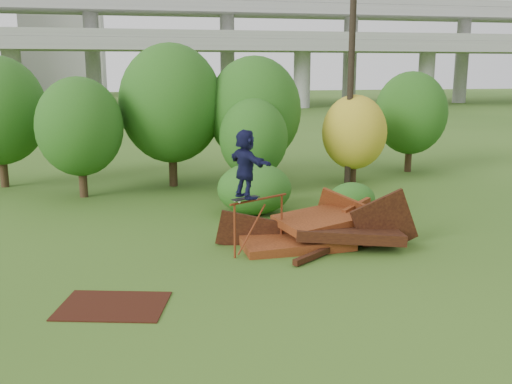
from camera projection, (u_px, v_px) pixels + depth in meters
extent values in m
plane|color=#2D5116|center=(301.00, 264.00, 15.33)|extent=(240.00, 240.00, 0.00)
cube|color=#461F0C|center=(295.00, 240.00, 16.86)|extent=(3.22, 2.01, 0.53)
cube|color=black|center=(347.00, 232.00, 16.84)|extent=(3.44, 2.57, 0.61)
cube|color=#461F0C|center=(319.00, 220.00, 17.11)|extent=(2.82, 2.27, 0.51)
cube|color=black|center=(384.00, 224.00, 16.82)|extent=(2.18, 0.14, 2.12)
cube|color=#461F0C|center=(341.00, 216.00, 18.11)|extent=(1.45, 1.52, 1.88)
cube|color=black|center=(252.00, 233.00, 16.96)|extent=(2.22, 0.54, 1.43)
cube|color=black|center=(317.00, 254.00, 15.79)|extent=(1.73, 1.34, 0.17)
cube|color=#461F0C|center=(357.00, 206.00, 17.82)|extent=(1.21, 0.87, 0.33)
cylinder|color=maroon|center=(235.00, 231.00, 15.67)|extent=(0.06, 0.06, 1.54)
cylinder|color=maroon|center=(282.00, 220.00, 16.82)|extent=(0.06, 0.06, 1.54)
cylinder|color=maroon|center=(259.00, 199.00, 16.08)|extent=(1.85, 1.07, 0.06)
cube|color=black|center=(246.00, 198.00, 15.74)|extent=(0.86, 0.62, 0.03)
cylinder|color=silver|center=(239.00, 202.00, 15.48)|extent=(0.07, 0.06, 0.06)
cylinder|color=silver|center=(235.00, 201.00, 15.62)|extent=(0.07, 0.06, 0.06)
cylinder|color=silver|center=(256.00, 199.00, 15.88)|extent=(0.07, 0.06, 0.06)
cylinder|color=silver|center=(252.00, 198.00, 16.02)|extent=(0.07, 0.06, 0.06)
imported|color=#131439|center=(246.00, 164.00, 15.54)|extent=(1.20, 1.84, 1.89)
cube|color=black|center=(113.00, 306.00, 12.60)|extent=(2.66, 2.19, 0.03)
cylinder|color=black|center=(83.00, 178.00, 23.19)|extent=(0.34, 0.34, 1.59)
ellipsoid|color=#245516|center=(80.00, 127.00, 22.75)|extent=(3.45, 3.45, 3.96)
cylinder|color=black|center=(173.00, 164.00, 25.33)|extent=(0.37, 0.37, 1.98)
ellipsoid|color=#245516|center=(171.00, 103.00, 24.76)|extent=(4.49, 4.49, 5.16)
cylinder|color=black|center=(253.00, 179.00, 23.72)|extent=(0.31, 0.31, 1.30)
ellipsoid|color=#245516|center=(253.00, 138.00, 23.36)|extent=(2.83, 2.83, 3.25)
cylinder|color=black|center=(254.00, 165.00, 25.59)|extent=(0.35, 0.35, 1.80)
ellipsoid|color=#245516|center=(254.00, 110.00, 25.08)|extent=(4.12, 4.12, 4.73)
cylinder|color=black|center=(353.00, 170.00, 26.01)|extent=(0.31, 0.31, 1.25)
ellipsoid|color=#A58C19|center=(354.00, 132.00, 25.64)|extent=(2.91, 2.91, 3.35)
cylinder|color=black|center=(408.00, 156.00, 28.93)|extent=(0.34, 0.34, 1.63)
ellipsoid|color=#245516|center=(411.00, 113.00, 28.48)|extent=(3.58, 3.58, 4.12)
cylinder|color=black|center=(3.00, 166.00, 25.15)|extent=(0.36, 0.36, 1.83)
ellipsoid|color=#245516|center=(254.00, 189.00, 20.45)|extent=(2.68, 2.48, 1.86)
ellipsoid|color=#245516|center=(352.00, 199.00, 20.37)|extent=(1.66, 1.53, 1.18)
cylinder|color=black|center=(351.00, 85.00, 24.75)|extent=(0.28, 0.28, 8.90)
cube|color=gray|center=(164.00, 45.00, 70.94)|extent=(160.00, 9.00, 1.40)
cube|color=gray|center=(160.00, 8.00, 75.61)|extent=(160.00, 9.00, 1.40)
cylinder|color=gray|center=(13.00, 78.00, 68.06)|extent=(2.20, 2.20, 8.00)
cylinder|color=gray|center=(165.00, 78.00, 71.79)|extent=(2.20, 2.20, 8.00)
cylinder|color=gray|center=(302.00, 77.00, 75.51)|extent=(2.20, 2.20, 8.00)
cube|color=#9E9E99|center=(64.00, 20.00, 106.47)|extent=(14.00, 14.00, 28.00)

